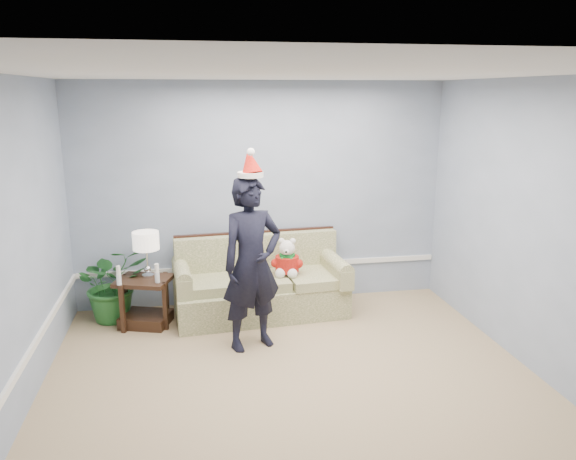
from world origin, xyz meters
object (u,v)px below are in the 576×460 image
(man, at_px, (252,264))
(houseplant, at_px, (113,283))
(side_table, at_px, (145,307))
(table_lamp, at_px, (146,243))
(teddy_bear, at_px, (287,262))
(sofa, at_px, (260,286))

(man, bearing_deg, houseplant, 126.47)
(side_table, height_order, houseplant, houseplant)
(table_lamp, xyz_separation_m, teddy_bear, (1.58, -0.02, -0.30))
(side_table, relative_size, man, 0.39)
(side_table, bearing_deg, sofa, 5.68)
(side_table, distance_m, houseplant, 0.48)
(sofa, xyz_separation_m, man, (-0.19, -0.88, 0.56))
(sofa, relative_size, man, 1.15)
(sofa, height_order, table_lamp, table_lamp)
(houseplant, bearing_deg, teddy_bear, -5.45)
(teddy_bear, bearing_deg, side_table, -164.05)
(table_lamp, bearing_deg, sofa, 3.29)
(sofa, distance_m, houseplant, 1.69)
(table_lamp, distance_m, houseplant, 0.67)
(sofa, height_order, side_table, sofa)
(side_table, height_order, table_lamp, table_lamp)
(table_lamp, bearing_deg, teddy_bear, -0.82)
(sofa, bearing_deg, table_lamp, 178.72)
(houseplant, distance_m, man, 1.84)
(sofa, xyz_separation_m, teddy_bear, (0.31, -0.10, 0.32))
(houseplant, bearing_deg, table_lamp, -22.23)
(table_lamp, height_order, man, man)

